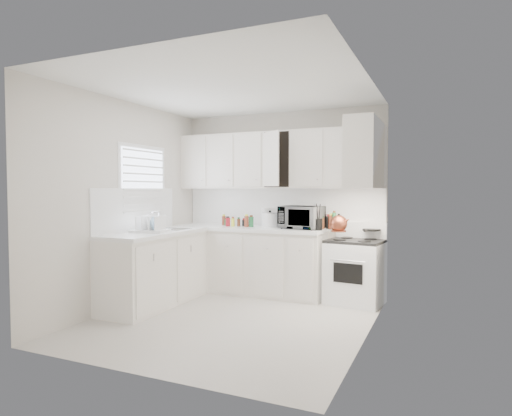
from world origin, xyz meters
The scene contains 38 objects.
floor centered at (0.00, 0.00, 0.00)m, with size 3.20×3.20×0.00m, color beige.
ceiling centered at (0.00, 0.00, 2.60)m, with size 3.20×3.20×0.00m, color white.
wall_back centered at (0.00, 1.60, 1.30)m, with size 3.00×3.00×0.00m, color silver.
wall_front centered at (0.00, -1.60, 1.30)m, with size 3.00×3.00×0.00m, color silver.
wall_left centered at (-1.50, 0.00, 1.30)m, with size 3.20×3.20×0.00m, color silver.
wall_right centered at (1.50, 0.00, 1.30)m, with size 3.20×3.20×0.00m, color silver.
window_blinds centered at (-1.48, 0.35, 1.55)m, with size 0.06×0.96×1.06m, color white, non-canonical shape.
lower_cabinets_back centered at (-0.39, 1.30, 0.45)m, with size 2.22×0.60×0.90m, color silver, non-canonical shape.
lower_cabinets_left centered at (-1.20, 0.20, 0.45)m, with size 0.60×1.60×0.90m, color silver, non-canonical shape.
countertop_back centered at (-0.39, 1.29, 0.93)m, with size 2.24×0.64×0.05m, color white.
countertop_left centered at (-1.19, 0.20, 0.93)m, with size 0.64×1.62×0.05m, color white.
backsplash_back centered at (0.00, 1.59, 1.23)m, with size 2.98×0.02×0.55m, color white.
backsplash_left centered at (-1.49, 0.20, 1.23)m, with size 0.02×1.60×0.55m, color white.
upper_cabinets_back centered at (0.00, 1.44, 1.50)m, with size 3.00×0.33×0.80m, color silver, non-canonical shape.
upper_cabinets_right centered at (1.33, 0.82, 1.50)m, with size 0.33×0.90×0.80m, color silver, non-canonical shape.
sink centered at (-1.19, 0.55, 1.07)m, with size 0.42×0.38×0.30m, color gray, non-canonical shape.
stove centered at (1.14, 1.30, 0.53)m, with size 0.69×0.57×1.06m, color white, non-canonical shape.
tea_kettle centered at (0.96, 1.14, 1.07)m, with size 0.27×0.23×0.25m, color maroon, non-canonical shape.
frying_pan centered at (1.32, 1.46, 0.96)m, with size 0.23×0.40×0.04m, color black, non-canonical shape.
microwave centered at (0.41, 1.31, 1.14)m, with size 0.56×0.31×0.38m, color gray.
rice_cooker centered at (-0.09, 1.40, 1.07)m, with size 0.24×0.24×0.24m, color white, non-canonical shape.
paper_towel centered at (-0.21, 1.52, 1.08)m, with size 0.12×0.12×0.27m, color white.
utensil_crock centered at (0.68, 1.18, 1.13)m, with size 0.12×0.12×0.36m, color black, non-canonical shape.
dish_rack centered at (-1.19, 0.10, 1.07)m, with size 0.43×0.32×0.23m, color white, non-canonical shape.
spice_left_0 centered at (-0.85, 1.42, 1.02)m, with size 0.06×0.06×0.13m, color brown.
spice_left_1 centered at (-0.78, 1.33, 1.02)m, with size 0.06×0.06×0.13m, color #216535.
spice_left_2 centered at (-0.70, 1.42, 1.02)m, with size 0.06×0.06×0.13m, color #A41521.
spice_left_3 centered at (-0.62, 1.33, 1.02)m, with size 0.06×0.06×0.13m, color #EAF539.
spice_left_4 centered at (-0.55, 1.42, 1.02)m, with size 0.06×0.06×0.13m, color brown.
spice_left_5 centered at (-0.47, 1.33, 1.02)m, with size 0.06×0.06×0.13m, color black.
spice_left_6 centered at (-0.40, 1.42, 1.02)m, with size 0.06×0.06×0.13m, color brown.
spice_left_7 centered at (-0.32, 1.33, 1.02)m, with size 0.06×0.06×0.13m, color #216535.
sauce_right_0 centered at (0.58, 1.46, 1.05)m, with size 0.06×0.06×0.19m, color #A41521.
sauce_right_1 centered at (0.64, 1.40, 1.05)m, with size 0.06×0.06×0.19m, color #EAF539.
sauce_right_2 centered at (0.69, 1.46, 1.05)m, with size 0.06×0.06×0.19m, color brown.
sauce_right_3 centered at (0.74, 1.40, 1.05)m, with size 0.06×0.06×0.19m, color black.
sauce_right_4 centered at (0.80, 1.46, 1.05)m, with size 0.06×0.06×0.19m, color brown.
sauce_right_5 centered at (0.85, 1.40, 1.05)m, with size 0.06×0.06×0.19m, color #216535.
Camera 1 is at (2.22, -4.35, 1.49)m, focal length 30.52 mm.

